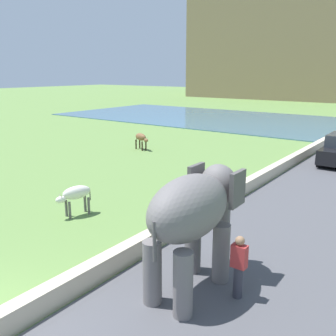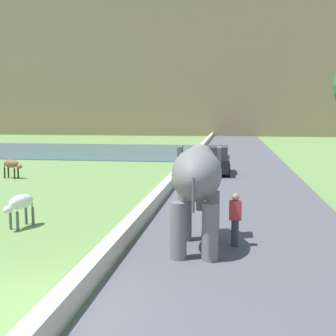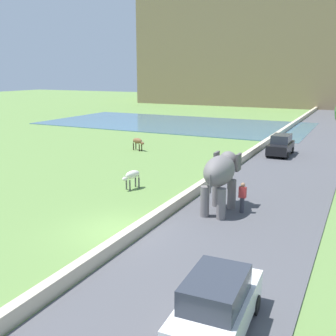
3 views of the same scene
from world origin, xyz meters
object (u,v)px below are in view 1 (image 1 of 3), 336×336
Objects in this scene: elephant at (194,213)px; person_beside_elephant at (239,266)px; cow_brown at (141,138)px; cow_white at (75,194)px.

person_beside_elephant is (1.10, 0.25, -1.16)m from elephant.
elephant is 17.34m from cow_brown.
person_beside_elephant is 1.15× the size of cow_white.
elephant is 2.44× the size of cow_brown.
cow_white is (-7.30, 1.29, -0.04)m from person_beside_elephant.
person_beside_elephant is 1.15× the size of cow_brown.
elephant reaches higher than cow_white.
elephant is 1.62m from person_beside_elephant.
cow_brown is at bearing 134.52° from elephant.
cow_white is at bearing 166.01° from elephant.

